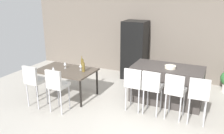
{
  "coord_description": "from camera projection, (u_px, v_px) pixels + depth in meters",
  "views": [
    {
      "loc": [
        1.37,
        -4.68,
        2.7
      ],
      "look_at": [
        -1.05,
        0.53,
        0.85
      ],
      "focal_mm": 37.75,
      "sensor_mm": 36.0,
      "label": 1
    }
  ],
  "objects": [
    {
      "name": "ground_plane",
      "position": [
        144.0,
        114.0,
        5.41
      ],
      "size": [
        10.0,
        10.0,
        0.0
      ],
      "primitive_type": "plane",
      "color": "#ADA89E"
    },
    {
      "name": "back_wall",
      "position": [
        172.0,
        34.0,
        7.28
      ],
      "size": [
        10.0,
        0.12,
        2.9
      ],
      "primitive_type": "cube",
      "color": "#665B51",
      "rests_on": "ground_plane"
    },
    {
      "name": "kitchen_island",
      "position": [
        167.0,
        84.0,
        5.96
      ],
      "size": [
        1.73,
        0.89,
        0.92
      ],
      "primitive_type": "cube",
      "color": "#383330",
      "rests_on": "ground_plane"
    },
    {
      "name": "bar_chair_left",
      "position": [
        134.0,
        83.0,
        5.4
      ],
      "size": [
        0.41,
        0.41,
        1.05
      ],
      "color": "beige",
      "rests_on": "ground_plane"
    },
    {
      "name": "bar_chair_middle",
      "position": [
        152.0,
        86.0,
        5.23
      ],
      "size": [
        0.42,
        0.42,
        1.05
      ],
      "color": "beige",
      "rests_on": "ground_plane"
    },
    {
      "name": "bar_chair_right",
      "position": [
        175.0,
        89.0,
        5.03
      ],
      "size": [
        0.43,
        0.43,
        1.05
      ],
      "color": "beige",
      "rests_on": "ground_plane"
    },
    {
      "name": "bar_chair_far",
      "position": [
        199.0,
        93.0,
        4.84
      ],
      "size": [
        0.43,
        0.43,
        1.05
      ],
      "color": "beige",
      "rests_on": "ground_plane"
    },
    {
      "name": "dining_table",
      "position": [
        66.0,
        72.0,
        6.2
      ],
      "size": [
        1.49,
        0.95,
        0.74
      ],
      "color": "#4C4238",
      "rests_on": "ground_plane"
    },
    {
      "name": "dining_chair_near",
      "position": [
        34.0,
        79.0,
        5.6
      ],
      "size": [
        0.41,
        0.41,
        1.05
      ],
      "color": "beige",
      "rests_on": "ground_plane"
    },
    {
      "name": "dining_chair_far",
      "position": [
        57.0,
        84.0,
        5.33
      ],
      "size": [
        0.4,
        0.4,
        1.05
      ],
      "color": "beige",
      "rests_on": "ground_plane"
    },
    {
      "name": "wine_bottle_near",
      "position": [
        82.0,
        63.0,
        6.35
      ],
      "size": [
        0.06,
        0.06,
        0.31
      ],
      "color": "brown",
      "rests_on": "dining_table"
    },
    {
      "name": "wine_bottle_far",
      "position": [
        83.0,
        67.0,
        5.99
      ],
      "size": [
        0.07,
        0.07,
        0.33
      ],
      "color": "brown",
      "rests_on": "dining_table"
    },
    {
      "name": "wine_glass_left",
      "position": [
        53.0,
        69.0,
        5.86
      ],
      "size": [
        0.07,
        0.07,
        0.17
      ],
      "color": "silver",
      "rests_on": "dining_table"
    },
    {
      "name": "wine_glass_middle",
      "position": [
        65.0,
        64.0,
        6.26
      ],
      "size": [
        0.07,
        0.07,
        0.17
      ],
      "color": "silver",
      "rests_on": "dining_table"
    },
    {
      "name": "wine_glass_right",
      "position": [
        81.0,
        65.0,
        6.11
      ],
      "size": [
        0.07,
        0.07,
        0.17
      ],
      "color": "silver",
      "rests_on": "dining_table"
    },
    {
      "name": "refrigerator",
      "position": [
        135.0,
        50.0,
        7.48
      ],
      "size": [
        0.72,
        0.68,
        1.84
      ],
      "primitive_type": "cube",
      "color": "black",
      "rests_on": "ground_plane"
    },
    {
      "name": "fruit_bowl",
      "position": [
        170.0,
        67.0,
        5.69
      ],
      "size": [
        0.26,
        0.26,
        0.07
      ],
      "primitive_type": "cylinder",
      "color": "beige",
      "rests_on": "kitchen_island"
    }
  ]
}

